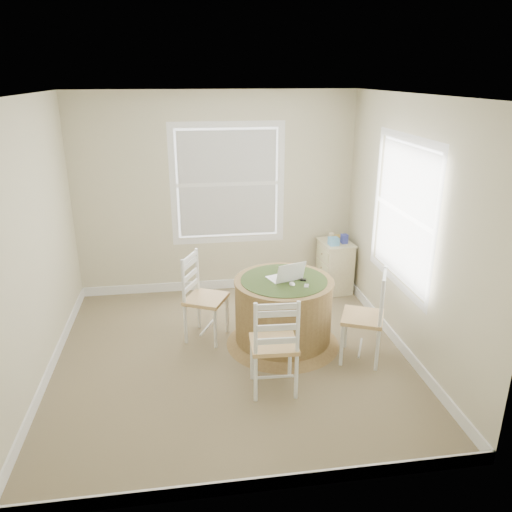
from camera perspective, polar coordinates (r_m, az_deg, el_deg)
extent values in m
cube|color=#7A694D|center=(5.30, -2.76, -11.55)|extent=(3.60, 3.60, 0.02)
cube|color=white|center=(4.52, -3.34, 18.02)|extent=(3.60, 3.60, 0.02)
cube|color=beige|center=(6.49, -4.59, 6.94)|extent=(3.60, 0.02, 2.60)
cube|color=beige|center=(3.09, 0.28, -8.35)|extent=(3.60, 0.02, 2.60)
cube|color=beige|center=(4.93, -24.44, 0.89)|extent=(0.02, 3.60, 2.60)
cube|color=beige|center=(5.23, 17.16, 2.84)|extent=(0.02, 3.60, 2.60)
cube|color=white|center=(6.86, -4.29, -3.23)|extent=(3.60, 0.02, 0.12)
cube|color=white|center=(3.86, 0.19, -24.63)|extent=(3.60, 0.02, 0.12)
cube|color=white|center=(5.43, -22.33, -11.55)|extent=(0.02, 3.60, 0.12)
cube|color=white|center=(5.69, 15.69, -9.16)|extent=(0.02, 3.60, 0.12)
cylinder|color=olive|center=(5.36, 3.14, -6.11)|extent=(1.03, 1.03, 0.67)
cone|color=olive|center=(5.53, 3.07, -9.55)|extent=(1.23, 1.23, 0.07)
cylinder|color=olive|center=(5.22, 3.21, -2.93)|extent=(1.05, 1.05, 0.03)
cylinder|color=#36451E|center=(5.22, 3.21, -2.77)|extent=(0.91, 0.91, 0.01)
cone|color=#36451E|center=(5.24, 3.20, -3.34)|extent=(1.01, 1.01, 0.10)
cube|color=white|center=(5.26, 3.19, -2.53)|extent=(0.38, 0.32, 0.02)
cube|color=silver|center=(5.26, 3.19, -2.43)|extent=(0.29, 0.21, 0.00)
cube|color=black|center=(5.11, 4.03, -1.89)|extent=(0.33, 0.17, 0.21)
ellipsoid|color=white|center=(5.10, 4.14, -3.21)|extent=(0.09, 0.11, 0.03)
cube|color=#B7BABF|center=(5.08, 5.78, -3.46)|extent=(0.07, 0.10, 0.02)
cube|color=black|center=(5.21, 5.43, -2.78)|extent=(0.07, 0.07, 0.02)
cube|color=beige|center=(6.79, 8.98, -1.20)|extent=(0.40, 0.52, 0.67)
cube|color=beige|center=(6.67, 9.14, 1.54)|extent=(0.43, 0.55, 0.02)
cube|color=beige|center=(6.80, 7.62, -2.90)|extent=(0.05, 0.42, 0.14)
cube|color=beige|center=(6.73, 7.70, -1.29)|extent=(0.05, 0.42, 0.14)
cube|color=beige|center=(6.66, 7.78, 0.27)|extent=(0.05, 0.42, 0.14)
cube|color=#5EA3D7|center=(6.54, 8.89, 1.71)|extent=(0.13, 0.13, 0.10)
cube|color=gold|center=(6.73, 9.18, 2.05)|extent=(0.16, 0.11, 0.06)
cube|color=#313995|center=(6.62, 9.96, 1.97)|extent=(0.09, 0.09, 0.12)
cylinder|color=beige|center=(6.73, 8.66, 2.22)|extent=(0.07, 0.07, 0.09)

